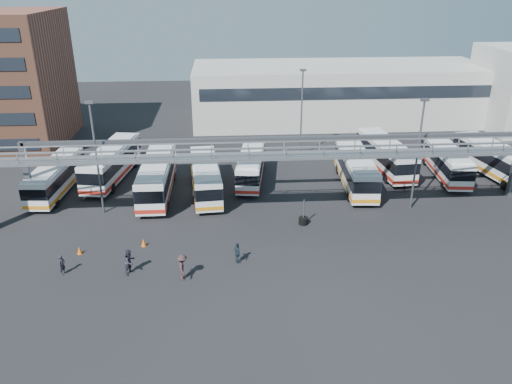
{
  "coord_description": "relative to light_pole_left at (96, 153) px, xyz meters",
  "views": [
    {
      "loc": [
        -5.03,
        -33.5,
        19.66
      ],
      "look_at": [
        -2.33,
        6.0,
        2.49
      ],
      "focal_mm": 35.0,
      "sensor_mm": 36.0,
      "label": 1
    }
  ],
  "objects": [
    {
      "name": "bus_9",
      "position": [
        39.53,
        6.33,
        -3.82
      ],
      "size": [
        4.27,
        11.63,
        3.45
      ],
      "rotation": [
        0.0,
        0.0,
        0.15
      ],
      "color": "silver",
      "rests_on": "ground"
    },
    {
      "name": "pedestrian_a",
      "position": [
        -0.75,
        -10.1,
        -4.96
      ],
      "size": [
        0.55,
        0.66,
        1.53
      ],
      "primitive_type": "imported",
      "rotation": [
        0.0,
        0.0,
        1.17
      ],
      "color": "black",
      "rests_on": "ground"
    },
    {
      "name": "bus_0",
      "position": [
        -5.43,
        4.84,
        -3.99
      ],
      "size": [
        3.13,
        10.51,
        3.15
      ],
      "rotation": [
        0.0,
        0.0,
        -0.07
      ],
      "color": "silver",
      "rests_on": "ground"
    },
    {
      "name": "bus_1",
      "position": [
        -0.67,
        8.21,
        -3.79
      ],
      "size": [
        4.43,
        11.83,
        3.51
      ],
      "rotation": [
        0.0,
        0.0,
        -0.16
      ],
      "color": "silver",
      "rests_on": "ground"
    },
    {
      "name": "bus_8",
      "position": [
        34.38,
        6.66,
        -3.95
      ],
      "size": [
        3.57,
        10.8,
        3.22
      ],
      "rotation": [
        0.0,
        0.0,
        -0.11
      ],
      "color": "silver",
      "rests_on": "ground"
    },
    {
      "name": "bus_6",
      "position": [
        24.17,
        4.51,
        -3.83
      ],
      "size": [
        3.42,
        11.45,
        3.43
      ],
      "rotation": [
        0.0,
        0.0,
        -0.07
      ],
      "color": "silver",
      "rests_on": "ground"
    },
    {
      "name": "bus_7",
      "position": [
        28.51,
        8.74,
        -3.82
      ],
      "size": [
        3.57,
        11.51,
        3.44
      ],
      "rotation": [
        0.0,
        0.0,
        0.08
      ],
      "color": "silver",
      "rests_on": "ground"
    },
    {
      "name": "gantry",
      "position": [
        16.0,
        -2.13,
        -0.22
      ],
      "size": [
        51.4,
        5.15,
        7.1
      ],
      "color": "gray",
      "rests_on": "ground"
    },
    {
      "name": "light_pole_mid",
      "position": [
        28.0,
        -1.0,
        0.0
      ],
      "size": [
        0.7,
        0.35,
        10.21
      ],
      "color": "#4C4F54",
      "rests_on": "ground"
    },
    {
      "name": "warehouse",
      "position": [
        28.0,
        30.0,
        -1.73
      ],
      "size": [
        42.0,
        14.0,
        8.0
      ],
      "primitive_type": "cube",
      "color": "#9E9E99",
      "rests_on": "ground"
    },
    {
      "name": "pedestrian_d",
      "position": [
        11.78,
        -9.43,
        -4.9
      ],
      "size": [
        0.7,
        1.05,
        1.65
      ],
      "primitive_type": "imported",
      "rotation": [
        0.0,
        0.0,
        1.91
      ],
      "color": "#1B2A31",
      "rests_on": "ground"
    },
    {
      "name": "pedestrian_c",
      "position": [
        7.89,
        -11.36,
        -4.75
      ],
      "size": [
        0.83,
        1.32,
        1.96
      ],
      "primitive_type": "imported",
      "rotation": [
        0.0,
        0.0,
        1.66
      ],
      "color": "#322123",
      "rests_on": "ground"
    },
    {
      "name": "tire_stack",
      "position": [
        17.65,
        -3.5,
        -5.34
      ],
      "size": [
        0.81,
        0.81,
        2.3
      ],
      "color": "black",
      "rests_on": "ground"
    },
    {
      "name": "bus_2",
      "position": [
        4.48,
        3.71,
        -3.8
      ],
      "size": [
        2.7,
        11.49,
        3.49
      ],
      "rotation": [
        0.0,
        0.0,
        -0.0
      ],
      "color": "silver",
      "rests_on": "ground"
    },
    {
      "name": "cone_left",
      "position": [
        4.46,
        -6.42,
        -5.4
      ],
      "size": [
        0.53,
        0.53,
        0.66
      ],
      "primitive_type": "cone",
      "rotation": [
        0.0,
        0.0,
        0.35
      ],
      "color": "#DC550C",
      "rests_on": "ground"
    },
    {
      "name": "pedestrian_b",
      "position": [
        4.08,
        -10.33,
        -4.77
      ],
      "size": [
        1.12,
        1.17,
        1.91
      ],
      "primitive_type": "imported",
      "rotation": [
        0.0,
        0.0,
        0.99
      ],
      "color": "#272230",
      "rests_on": "ground"
    },
    {
      "name": "light_pole_back",
      "position": [
        20.0,
        14.0,
        0.0
      ],
      "size": [
        0.7,
        0.35,
        10.21
      ],
      "color": "#4C4F54",
      "rests_on": "ground"
    },
    {
      "name": "bus_4",
      "position": [
        13.78,
        6.86,
        -4.03
      ],
      "size": [
        3.71,
        10.31,
        3.06
      ],
      "rotation": [
        0.0,
        0.0,
        -0.14
      ],
      "color": "silver",
      "rests_on": "ground"
    },
    {
      "name": "ground",
      "position": [
        16.0,
        -8.0,
        -5.73
      ],
      "size": [
        140.0,
        140.0,
        0.0
      ],
      "primitive_type": "plane",
      "color": "black",
      "rests_on": "ground"
    },
    {
      "name": "light_pole_left",
      "position": [
        0.0,
        0.0,
        0.0
      ],
      "size": [
        0.7,
        0.35,
        10.21
      ],
      "color": "#4C4F54",
      "rests_on": "ground"
    },
    {
      "name": "cone_right",
      "position": [
        -0.31,
        -7.29,
        -5.41
      ],
      "size": [
        0.5,
        0.5,
        0.63
      ],
      "primitive_type": "cone",
      "rotation": [
        0.0,
        0.0,
        -0.32
      ],
      "color": "#DC550C",
      "rests_on": "ground"
    },
    {
      "name": "bus_3",
      "position": [
        9.15,
        3.76,
        -3.91
      ],
      "size": [
        3.41,
        10.97,
        3.28
      ],
      "rotation": [
        0.0,
        0.0,
        0.09
      ],
      "color": "silver",
      "rests_on": "ground"
    }
  ]
}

